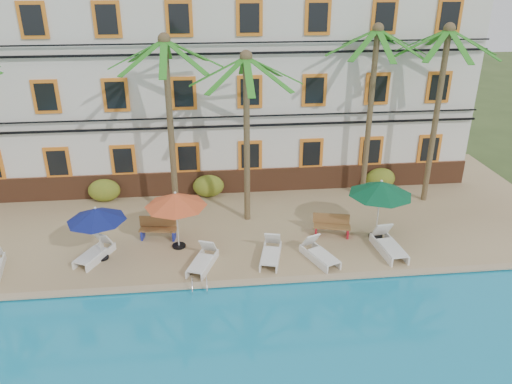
{
  "coord_description": "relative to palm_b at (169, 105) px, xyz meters",
  "views": [
    {
      "loc": [
        -0.62,
        -15.59,
        10.43
      ],
      "look_at": [
        1.36,
        3.0,
        2.0
      ],
      "focal_mm": 35.0,
      "sensor_mm": 36.0,
      "label": 1
    }
  ],
  "objects": [
    {
      "name": "palm_b",
      "position": [
        0.0,
        0.0,
        0.0
      ],
      "size": [
        4.5,
        4.5,
        7.92
      ],
      "color": "brown",
      "rests_on": "pool_deck"
    },
    {
      "name": "shrub_mid",
      "position": [
        1.46,
        2.03,
        -4.56
      ],
      "size": [
        1.5,
        0.9,
        1.1
      ],
      "primitive_type": "ellipsoid",
      "color": "#22611B",
      "rests_on": "pool_deck"
    },
    {
      "name": "pool_deck",
      "position": [
        2.03,
        0.43,
        -5.23
      ],
      "size": [
        30.0,
        12.0,
        0.25
      ],
      "primitive_type": "cube",
      "color": "tan",
      "rests_on": "ground"
    },
    {
      "name": "palm_c",
      "position": [
        3.12,
        -0.54,
        -0.36
      ],
      "size": [
        4.5,
        4.5,
        7.3
      ],
      "color": "brown",
      "rests_on": "pool_deck"
    },
    {
      "name": "pool_ladder",
      "position": [
        1.0,
        -5.57,
        -5.11
      ],
      "size": [
        0.54,
        0.74,
        0.74
      ],
      "color": "silver",
      "rests_on": "ground"
    },
    {
      "name": "ground",
      "position": [
        2.03,
        -4.57,
        -5.36
      ],
      "size": [
        100.0,
        100.0,
        0.0
      ],
      "primitive_type": "plane",
      "color": "#384C23",
      "rests_on": "ground"
    },
    {
      "name": "palm_e",
      "position": [
        11.73,
        0.57,
        0.11
      ],
      "size": [
        4.5,
        4.5,
        8.12
      ],
      "color": "brown",
      "rests_on": "pool_deck"
    },
    {
      "name": "lounger_f",
      "position": [
        8.34,
        -3.93,
        -4.79
      ],
      "size": [
        0.92,
        2.13,
        0.98
      ],
      "color": "white",
      "rests_on": "pool_deck"
    },
    {
      "name": "hotel_building",
      "position": [
        2.03,
        5.41,
        0.02
      ],
      "size": [
        25.4,
        6.44,
        10.22
      ],
      "color": "silver",
      "rests_on": "pool_deck"
    },
    {
      "name": "lounger_c",
      "position": [
        1.13,
        -4.23,
        -4.83
      ],
      "size": [
        1.26,
        1.93,
        0.86
      ],
      "color": "white",
      "rests_on": "pool_deck"
    },
    {
      "name": "lounger_d",
      "position": [
        3.7,
        -3.99,
        -4.82
      ],
      "size": [
        1.09,
        1.98,
        0.89
      ],
      "color": "white",
      "rests_on": "pool_deck"
    },
    {
      "name": "bench_right",
      "position": [
        6.48,
        -2.37,
        -4.64
      ],
      "size": [
        1.57,
        0.82,
        0.93
      ],
      "color": "olive",
      "rests_on": "pool_deck"
    },
    {
      "name": "lounger_b",
      "position": [
        -2.96,
        -3.24,
        -4.83
      ],
      "size": [
        1.4,
        1.92,
        0.86
      ],
      "color": "white",
      "rests_on": "pool_deck"
    },
    {
      "name": "shrub_right",
      "position": [
        10.03,
        2.03,
        -4.56
      ],
      "size": [
        1.5,
        0.9,
        1.1
      ],
      "primitive_type": "ellipsoid",
      "color": "#22611B",
      "rests_on": "pool_deck"
    },
    {
      "name": "bench_left",
      "position": [
        -0.66,
        -1.86,
        -4.64
      ],
      "size": [
        1.55,
        0.69,
        0.93
      ],
      "color": "olive",
      "rests_on": "pool_deck"
    },
    {
      "name": "pool_coping",
      "position": [
        2.03,
        -5.47,
        -5.08
      ],
      "size": [
        30.0,
        0.35,
        0.06
      ],
      "primitive_type": "cube",
      "color": "tan",
      "rests_on": "pool_deck"
    },
    {
      "name": "umbrella_red",
      "position": [
        0.18,
        -2.67,
        -3.04
      ],
      "size": [
        2.42,
        2.42,
        2.42
      ],
      "color": "black",
      "rests_on": "pool_deck"
    },
    {
      "name": "umbrella_green",
      "position": [
        8.24,
        -2.74,
        -2.91
      ],
      "size": [
        2.57,
        2.57,
        2.57
      ],
      "color": "black",
      "rests_on": "pool_deck"
    },
    {
      "name": "palm_d",
      "position": [
        8.94,
        1.39,
        0.08
      ],
      "size": [
        4.5,
        4.5,
        8.06
      ],
      "color": "brown",
      "rests_on": "pool_deck"
    },
    {
      "name": "umbrella_blue",
      "position": [
        -2.71,
        -3.25,
        -3.23
      ],
      "size": [
        2.2,
        2.2,
        2.2
      ],
      "color": "black",
      "rests_on": "pool_deck"
    },
    {
      "name": "lounger_e",
      "position": [
        5.52,
        -4.22,
        -4.82
      ],
      "size": [
        1.32,
        1.96,
        0.87
      ],
      "color": "white",
      "rests_on": "pool_deck"
    },
    {
      "name": "shrub_left",
      "position": [
        -3.46,
        2.03,
        -4.56
      ],
      "size": [
        1.5,
        0.9,
        1.1
      ],
      "primitive_type": "ellipsoid",
      "color": "#22611B",
      "rests_on": "pool_deck"
    }
  ]
}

